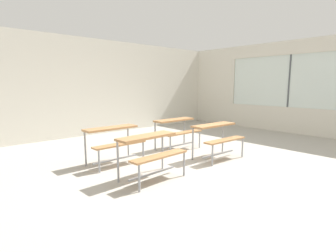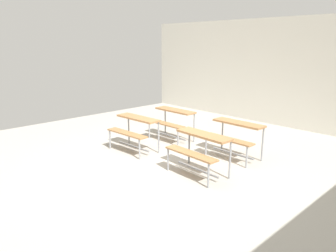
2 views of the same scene
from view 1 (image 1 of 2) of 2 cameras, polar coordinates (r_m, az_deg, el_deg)
name	(u,v)px [view 1 (image 1 of 2)]	position (r m, az deg, el deg)	size (l,w,h in m)	color
ground	(199,167)	(5.29, 6.73, -8.87)	(10.00, 9.00, 0.05)	#ADA89E
wall_back	(92,87)	(8.68, -16.23, 8.07)	(10.00, 0.12, 3.00)	silver
wall_right	(309,89)	(9.35, 28.40, 7.07)	(0.12, 9.00, 3.00)	silver
desk_bench_r0c0	(151,147)	(4.43, -3.71, -4.48)	(1.13, 0.64, 0.74)	#A87547
desk_bench_r0c1	(218,133)	(5.74, 10.73, -1.48)	(1.12, 0.64, 0.74)	#A87547
desk_bench_r1c0	(114,137)	(5.36, -11.69, -2.26)	(1.10, 0.60, 0.74)	#A87547
desk_bench_r1c1	(177,127)	(6.47, 2.00, -0.14)	(1.10, 0.60, 0.74)	#A87547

